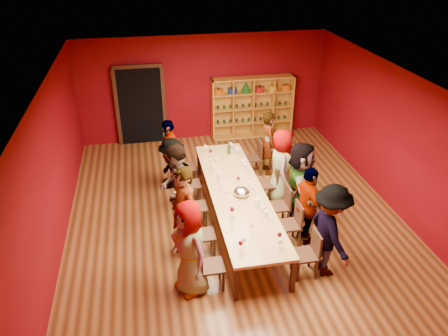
# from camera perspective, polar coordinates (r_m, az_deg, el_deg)

# --- Properties ---
(room_shell) EXTENTS (7.10, 9.10, 3.04)m
(room_shell) POSITION_cam_1_polar(r_m,az_deg,el_deg) (8.57, 1.79, 1.19)
(room_shell) COLOR #5C3418
(room_shell) RESTS_ON ground
(tasting_table) EXTENTS (1.10, 4.50, 0.75)m
(tasting_table) POSITION_cam_1_polar(r_m,az_deg,el_deg) (8.96, 1.71, -3.37)
(tasting_table) COLOR tan
(tasting_table) RESTS_ON ground
(doorway) EXTENTS (1.40, 0.17, 2.30)m
(doorway) POSITION_cam_1_polar(r_m,az_deg,el_deg) (12.61, -10.82, 8.03)
(doorway) COLOR black
(doorway) RESTS_ON ground
(shelving_unit) EXTENTS (2.40, 0.40, 1.80)m
(shelving_unit) POSITION_cam_1_polar(r_m,az_deg,el_deg) (12.93, 3.66, 8.34)
(shelving_unit) COLOR #C88A2D
(shelving_unit) RESTS_ON ground
(chair_person_left_0) EXTENTS (0.42, 0.42, 0.89)m
(chair_person_left_0) POSITION_cam_1_polar(r_m,az_deg,el_deg) (7.54, -2.25, -12.39)
(chair_person_left_0) COLOR black
(chair_person_left_0) RESTS_ON ground
(person_left_0) EXTENTS (0.78, 0.97, 1.75)m
(person_left_0) POSITION_cam_1_polar(r_m,az_deg,el_deg) (7.28, -4.48, -10.39)
(person_left_0) COLOR #525257
(person_left_0) RESTS_ON ground
(chair_person_left_1) EXTENTS (0.42, 0.42, 0.89)m
(chair_person_left_1) POSITION_cam_1_polar(r_m,az_deg,el_deg) (8.23, -3.23, -8.40)
(chair_person_left_1) COLOR black
(chair_person_left_1) RESTS_ON ground
(person_left_1) EXTENTS (0.73, 0.82, 1.88)m
(person_left_1) POSITION_cam_1_polar(r_m,az_deg,el_deg) (7.95, -5.25, -6.05)
(person_left_1) COLOR silver
(person_left_1) RESTS_ON ground
(chair_person_left_2) EXTENTS (0.42, 0.42, 0.89)m
(chair_person_left_2) POSITION_cam_1_polar(r_m,az_deg,el_deg) (9.01, -4.10, -4.77)
(chair_person_left_2) COLOR black
(chair_person_left_2) RESTS_ON ground
(person_left_2) EXTENTS (0.68, 0.99, 1.86)m
(person_left_2) POSITION_cam_1_polar(r_m,az_deg,el_deg) (8.76, -6.26, -2.60)
(person_left_2) COLOR #121833
(person_left_2) RESTS_ON ground
(chair_person_left_3) EXTENTS (0.42, 0.42, 0.89)m
(chair_person_left_3) POSITION_cam_1_polar(r_m,az_deg,el_deg) (9.79, -4.79, -1.86)
(chair_person_left_3) COLOR black
(chair_person_left_3) RESTS_ON ground
(person_left_3) EXTENTS (0.68, 1.10, 1.58)m
(person_left_3) POSITION_cam_1_polar(r_m,az_deg,el_deg) (9.62, -6.68, -0.52)
(person_left_3) COLOR silver
(person_left_3) RESTS_ON ground
(chair_person_left_4) EXTENTS (0.42, 0.42, 0.89)m
(chair_person_left_4) POSITION_cam_1_polar(r_m,az_deg,el_deg) (10.50, -5.31, 0.35)
(chair_person_left_4) COLOR black
(chair_person_left_4) RESTS_ON ground
(person_left_4) EXTENTS (0.52, 1.02, 1.70)m
(person_left_4) POSITION_cam_1_polar(r_m,az_deg,el_deg) (10.32, -7.10, 1.92)
(person_left_4) COLOR #131935
(person_left_4) RESTS_ON ground
(chair_person_right_0) EXTENTS (0.42, 0.42, 0.89)m
(chair_person_right_0) POSITION_cam_1_polar(r_m,az_deg,el_deg) (7.93, 11.11, -10.62)
(chair_person_right_0) COLOR black
(chair_person_right_0) RESTS_ON ground
(person_right_0) EXTENTS (0.57, 1.19, 1.78)m
(person_right_0) POSITION_cam_1_polar(r_m,az_deg,el_deg) (7.81, 13.68, -7.99)
(person_right_0) COLOR #D08C99
(person_right_0) RESTS_ON ground
(chair_person_right_1) EXTENTS (0.42, 0.42, 0.89)m
(chair_person_right_1) POSITION_cam_1_polar(r_m,az_deg,el_deg) (8.59, 8.98, -6.96)
(chair_person_right_1) COLOR black
(chair_person_right_1) RESTS_ON ground
(person_right_1) EXTENTS (0.62, 1.03, 1.64)m
(person_right_1) POSITION_cam_1_polar(r_m,az_deg,el_deg) (8.50, 10.89, -4.93)
(person_right_1) COLOR #45454A
(person_right_1) RESTS_ON ground
(chair_person_right_2) EXTENTS (0.42, 0.42, 0.89)m
(chair_person_right_2) POSITION_cam_1_polar(r_m,az_deg,el_deg) (9.10, 7.62, -4.59)
(chair_person_right_2) COLOR black
(chair_person_right_2) RESTS_ON ground
(person_right_2) EXTENTS (0.93, 1.78, 1.84)m
(person_right_2) POSITION_cam_1_polar(r_m,az_deg,el_deg) (8.99, 9.88, -2.07)
(person_right_2) COLOR beige
(person_right_2) RESTS_ON ground
(chair_person_right_3) EXTENTS (0.42, 0.42, 0.89)m
(chair_person_right_3) POSITION_cam_1_polar(r_m,az_deg,el_deg) (9.84, 6.02, -1.77)
(chair_person_right_3) COLOR black
(chair_person_right_3) RESTS_ON ground
(person_right_3) EXTENTS (0.65, 0.93, 1.73)m
(person_right_3) POSITION_cam_1_polar(r_m,az_deg,el_deg) (9.73, 7.51, 0.25)
(person_right_3) COLOR #D18C95
(person_right_3) RESTS_ON ground
(chair_person_right_4) EXTENTS (0.42, 0.42, 0.89)m
(chair_person_right_4) POSITION_cam_1_polar(r_m,az_deg,el_deg) (10.95, 4.09, 1.65)
(chair_person_right_4) COLOR black
(chair_person_right_4) RESTS_ON ground
(person_right_4) EXTENTS (0.44, 0.60, 1.64)m
(person_right_4) POSITION_cam_1_polar(r_m,az_deg,el_deg) (10.89, 5.78, 3.30)
(person_right_4) COLOR #5476AE
(person_right_4) RESTS_ON ground
(wine_glass_0) EXTENTS (0.08, 0.08, 0.19)m
(wine_glass_0) POSITION_cam_1_polar(r_m,az_deg,el_deg) (9.87, -0.96, 1.11)
(wine_glass_0) COLOR white
(wine_glass_0) RESTS_ON tasting_table
(wine_glass_1) EXTENTS (0.09, 0.09, 0.22)m
(wine_glass_1) POSITION_cam_1_polar(r_m,az_deg,el_deg) (8.10, 1.07, -5.47)
(wine_glass_1) COLOR white
(wine_glass_1) RESTS_ON tasting_table
(wine_glass_2) EXTENTS (0.08, 0.08, 0.21)m
(wine_glass_2) POSITION_cam_1_polar(r_m,az_deg,el_deg) (7.54, 7.25, -8.68)
(wine_glass_2) COLOR white
(wine_glass_2) RESTS_ON tasting_table
(wine_glass_3) EXTENTS (0.09, 0.09, 0.22)m
(wine_glass_3) POSITION_cam_1_polar(r_m,az_deg,el_deg) (8.03, 5.53, -5.89)
(wine_glass_3) COLOR white
(wine_glass_3) RESTS_ON tasting_table
(wine_glass_4) EXTENTS (0.08, 0.08, 0.20)m
(wine_glass_4) POSITION_cam_1_polar(r_m,az_deg,el_deg) (9.64, 2.86, 0.39)
(wine_glass_4) COLOR white
(wine_glass_4) RESTS_ON tasting_table
(wine_glass_5) EXTENTS (0.08, 0.08, 0.20)m
(wine_glass_5) POSITION_cam_1_polar(r_m,az_deg,el_deg) (10.23, -1.76, 2.19)
(wine_glass_5) COLOR white
(wine_glass_5) RESTS_ON tasting_table
(wine_glass_6) EXTENTS (0.09, 0.09, 0.22)m
(wine_glass_6) POSITION_cam_1_polar(r_m,az_deg,el_deg) (9.49, -1.35, 0.06)
(wine_glass_6) COLOR white
(wine_glass_6) RESTS_ON tasting_table
(wine_glass_7) EXTENTS (0.09, 0.09, 0.21)m
(wine_glass_7) POSITION_cam_1_polar(r_m,az_deg,el_deg) (8.88, 3.81, -2.20)
(wine_glass_7) COLOR white
(wine_glass_7) RESTS_ON tasting_table
(wine_glass_8) EXTENTS (0.08, 0.08, 0.20)m
(wine_glass_8) POSITION_cam_1_polar(r_m,az_deg,el_deg) (7.32, 2.19, -9.82)
(wine_glass_8) COLOR white
(wine_glass_8) RESTS_ON tasting_table
(wine_glass_9) EXTENTS (0.08, 0.08, 0.21)m
(wine_glass_9) POSITION_cam_1_polar(r_m,az_deg,el_deg) (8.18, 5.21, -5.27)
(wine_glass_9) COLOR white
(wine_glass_9) RESTS_ON tasting_table
(wine_glass_10) EXTENTS (0.08, 0.08, 0.19)m
(wine_glass_10) POSITION_cam_1_polar(r_m,az_deg,el_deg) (7.92, 1.11, -6.49)
(wine_glass_10) COLOR white
(wine_glass_10) RESTS_ON tasting_table
(wine_glass_11) EXTENTS (0.09, 0.09, 0.22)m
(wine_glass_11) POSITION_cam_1_polar(r_m,az_deg,el_deg) (8.53, 2.36, -3.54)
(wine_glass_11) COLOR white
(wine_glass_11) RESTS_ON tasting_table
(wine_glass_12) EXTENTS (0.09, 0.09, 0.22)m
(wine_glass_12) POSITION_cam_1_polar(r_m,az_deg,el_deg) (7.38, 7.30, -9.52)
(wine_glass_12) COLOR white
(wine_glass_12) RESTS_ON tasting_table
(wine_glass_13) EXTENTS (0.07, 0.07, 0.18)m
(wine_glass_13) POSITION_cam_1_polar(r_m,az_deg,el_deg) (9.12, 1.87, -1.41)
(wine_glass_13) COLOR white
(wine_glass_13) RESTS_ON tasting_table
(wine_glass_14) EXTENTS (0.08, 0.08, 0.19)m
(wine_glass_14) POSITION_cam_1_polar(r_m,az_deg,el_deg) (8.66, 0.27, -3.16)
(wine_glass_14) COLOR white
(wine_glass_14) RESTS_ON tasting_table
(wine_glass_15) EXTENTS (0.08, 0.08, 0.20)m
(wine_glass_15) POSITION_cam_1_polar(r_m,az_deg,el_deg) (7.40, 2.66, -9.34)
(wine_glass_15) COLOR white
(wine_glass_15) RESTS_ON tasting_table
(wine_glass_16) EXTENTS (0.09, 0.09, 0.22)m
(wine_glass_16) POSITION_cam_1_polar(r_m,az_deg,el_deg) (9.74, 2.56, 0.83)
(wine_glass_16) COLOR white
(wine_glass_16) RESTS_ON tasting_table
(wine_glass_17) EXTENTS (0.08, 0.08, 0.19)m
(wine_glass_17) POSITION_cam_1_polar(r_m,az_deg,el_deg) (8.97, 3.34, -1.98)
(wine_glass_17) COLOR white
(wine_glass_17) RESTS_ON tasting_table
(wine_glass_18) EXTENTS (0.09, 0.09, 0.22)m
(wine_glass_18) POSITION_cam_1_polar(r_m,az_deg,el_deg) (10.41, -2.44, 2.74)
(wine_glass_18) COLOR white
(wine_glass_18) RESTS_ON tasting_table
(wine_glass_19) EXTENTS (0.07, 0.07, 0.18)m
(wine_glass_19) POSITION_cam_1_polar(r_m,az_deg,el_deg) (8.89, -0.38, -2.26)
(wine_glass_19) COLOR white
(wine_glass_19) RESTS_ON tasting_table
(wine_glass_20) EXTENTS (0.08, 0.08, 0.20)m
(wine_glass_20) POSITION_cam_1_polar(r_m,az_deg,el_deg) (10.57, 0.91, 3.09)
(wine_glass_20) COLOR white
(wine_glass_20) RESTS_ON tasting_table
(wine_glass_21) EXTENTS (0.09, 0.09, 0.22)m
(wine_glass_21) POSITION_cam_1_polar(r_m,az_deg,el_deg) (10.30, 1.76, 2.46)
(wine_glass_21) COLOR white
(wine_glass_21) RESTS_ON tasting_table
(wine_glass_22) EXTENTS (0.08, 0.08, 0.19)m
(wine_glass_22) POSITION_cam_1_polar(r_m,az_deg,el_deg) (9.62, -1.41, 0.31)
(wine_glass_22) COLOR white
(wine_glass_22) RESTS_ON tasting_table
(wine_glass_23) EXTENTS (0.07, 0.07, 0.18)m
(wine_glass_23) POSITION_cam_1_polar(r_m,az_deg,el_deg) (7.75, 3.68, -7.49)
(wine_glass_23) COLOR white
(wine_glass_23) RESTS_ON tasting_table
(spittoon_bowl) EXTENTS (0.33, 0.33, 0.18)m
(spittoon_bowl) POSITION_cam_1_polar(r_m,az_deg,el_deg) (8.77, 2.32, -3.15)
(spittoon_bowl) COLOR silver
(spittoon_bowl) RESTS_ON tasting_table
(carafe_a) EXTENTS (0.09, 0.09, 0.24)m
(carafe_a) POSITION_cam_1_polar(r_m,az_deg,el_deg) (9.23, -0.61, -1.19)
(carafe_a) COLOR white
(carafe_a) RESTS_ON tasting_table
(carafe_b) EXTENTS (0.12, 0.12, 0.26)m
(carafe_b) POSITION_cam_1_polar(r_m,az_deg,el_deg) (8.36, 4.39, -4.66)
(carafe_b) COLOR white
(carafe_b) RESTS_ON tasting_table
(wine_bottle) EXTENTS (0.09, 0.09, 0.31)m
(wine_bottle) POSITION_cam_1_polar(r_m,az_deg,el_deg) (10.38, 0.66, 2.43)
(wine_bottle) COLOR #163C1C
(wine_bottle) RESTS_ON tasting_table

